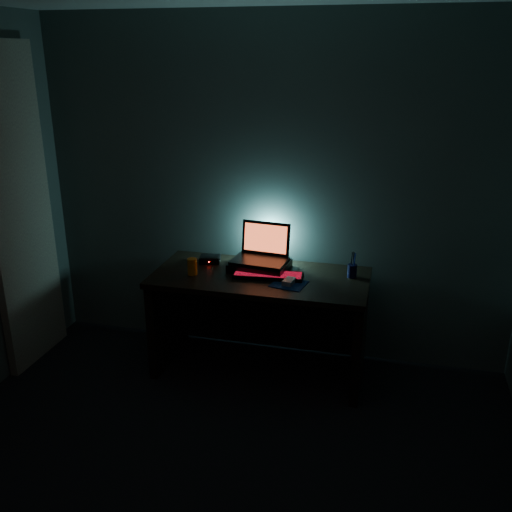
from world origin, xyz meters
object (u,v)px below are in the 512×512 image
(laptop, at_px, (262,252))
(juice_glass, at_px, (192,267))
(keyboard, at_px, (268,275))
(mouse, at_px, (289,281))
(pen_cup, at_px, (352,271))
(router, at_px, (210,259))

(laptop, xyz_separation_m, juice_glass, (-0.44, -0.25, -0.06))
(keyboard, relative_size, mouse, 4.60)
(keyboard, bearing_deg, pen_cup, 9.58)
(keyboard, bearing_deg, router, 153.89)
(laptop, relative_size, keyboard, 0.82)
(laptop, relative_size, router, 2.48)
(laptop, xyz_separation_m, keyboard, (0.09, -0.18, -0.11))
(mouse, bearing_deg, keyboard, 162.71)
(router, bearing_deg, keyboard, -31.74)
(laptop, relative_size, mouse, 3.77)
(juice_glass, distance_m, router, 0.27)
(mouse, height_order, router, router)
(laptop, distance_m, keyboard, 0.23)
(mouse, relative_size, pen_cup, 1.17)
(router, bearing_deg, pen_cup, -12.90)
(pen_cup, xyz_separation_m, router, (-1.04, 0.04, -0.02))
(pen_cup, relative_size, juice_glass, 0.79)
(pen_cup, bearing_deg, laptop, 176.86)
(keyboard, relative_size, pen_cup, 5.37)
(keyboard, xyz_separation_m, pen_cup, (0.56, 0.14, 0.03))
(laptop, bearing_deg, juice_glass, -144.12)
(laptop, bearing_deg, router, -175.22)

